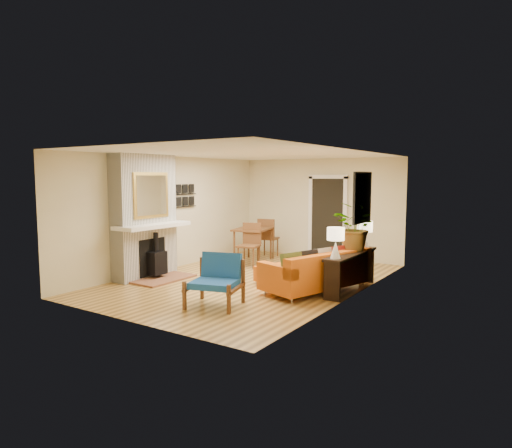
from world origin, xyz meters
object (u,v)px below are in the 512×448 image
Objects in this scene: ottoman at (278,274)px; sofa at (319,272)px; console_table at (351,260)px; lamp_near at (336,239)px; lamp_far at (365,231)px; blue_chair at (217,277)px; dining_table at (256,235)px; houseplant at (356,227)px.

sofa is at bearing -2.75° from ottoman.
lamp_near is (0.00, -0.73, 0.49)m from console_table.
lamp_far is (1.39, 1.03, 0.86)m from ottoman.
dining_table reaches higher than blue_chair.
dining_table is at bearing 165.79° from lamp_far.
lamp_near is (3.11, -2.22, 0.39)m from dining_table.
console_table is 0.86m from lamp_far.
sofa is at bearing 142.95° from lamp_near.
blue_chair is 2.14m from lamp_near.
lamp_far is at bearing 90.00° from console_table.
houseplant is (1.38, 0.58, 0.98)m from ottoman.
lamp_near is at bearing -90.00° from lamp_far.
lamp_near is (1.39, -0.40, 0.86)m from ottoman.
console_table is 3.43× the size of lamp_near.
lamp_far reaches higher than console_table.
sofa is 1.37m from lamp_far.
console_table is (0.48, 0.37, 0.21)m from sofa.
lamp_near reaches higher than ottoman.
blue_chair reaches higher than console_table.
dining_table is (-2.64, 1.86, 0.31)m from sofa.
console_table is (1.53, 2.09, 0.12)m from blue_chair.
blue_chair is 0.54× the size of console_table.
houseplant is (-0.01, -0.45, 0.12)m from lamp_far.
houseplant reaches higher than sofa.
dining_table is at bearing 144.46° from lamp_near.
ottoman is at bearing -157.10° from houseplant.
blue_chair is at bearing -126.13° from console_table.
lamp_far is (0.48, 1.08, 0.69)m from sofa.
ottoman is 1.93m from lamp_far.
blue_chair is 0.51× the size of dining_table.
blue_chair is at bearing -118.60° from lamp_far.
lamp_far is at bearing 88.73° from houseplant.
sofa is at bearing -142.42° from console_table.
lamp_near is at bearing 41.81° from blue_chair.
console_table reaches higher than ottoman.
lamp_near reaches higher than blue_chair.
ottoman is 1.79m from blue_chair.
sofa is 0.93m from ottoman.
dining_table is 3.38m from houseplant.
blue_chair is (-1.05, -1.73, 0.09)m from sofa.
blue_chair is 1.86× the size of lamp_near.
sofa reaches higher than console_table.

